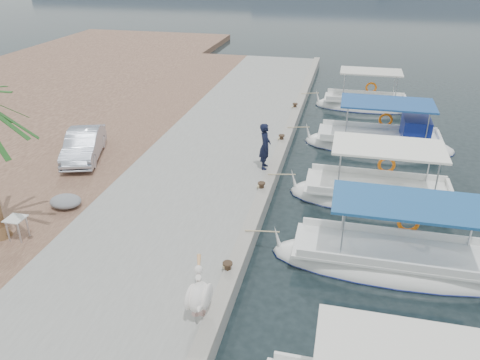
% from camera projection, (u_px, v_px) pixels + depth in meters
% --- Properties ---
extents(ground, '(400.00, 400.00, 0.00)m').
position_uv_depth(ground, '(263.00, 224.00, 16.14)').
color(ground, black).
rests_on(ground, ground).
extents(concrete_quay, '(6.00, 40.00, 0.50)m').
position_uv_depth(concrete_quay, '(218.00, 154.00, 21.00)').
color(concrete_quay, gray).
rests_on(concrete_quay, ground).
extents(quay_curb, '(0.44, 40.00, 0.12)m').
position_uv_depth(quay_curb, '(279.00, 153.00, 20.30)').
color(quay_curb, gray).
rests_on(quay_curb, concrete_quay).
extents(cobblestone_strip, '(4.00, 40.00, 0.50)m').
position_uv_depth(cobblestone_strip, '(116.00, 144.00, 22.01)').
color(cobblestone_strip, brown).
rests_on(cobblestone_strip, ground).
extents(fishing_caique_b, '(7.46, 2.21, 2.83)m').
position_uv_depth(fishing_caique_b, '(396.00, 264.00, 13.88)').
color(fishing_caique_b, white).
rests_on(fishing_caique_b, ground).
extents(fishing_caique_c, '(6.55, 2.42, 2.83)m').
position_uv_depth(fishing_caique_c, '(377.00, 198.00, 17.59)').
color(fishing_caique_c, white).
rests_on(fishing_caique_c, ground).
extents(fishing_caique_d, '(6.97, 2.56, 2.83)m').
position_uv_depth(fishing_caique_d, '(380.00, 144.00, 22.25)').
color(fishing_caique_d, white).
rests_on(fishing_caique_d, ground).
extents(fishing_caique_e, '(5.79, 2.11, 2.83)m').
position_uv_depth(fishing_caique_e, '(364.00, 106.00, 27.73)').
color(fishing_caique_e, white).
rests_on(fishing_caique_e, ground).
extents(mooring_bollards, '(0.28, 20.28, 0.33)m').
position_uv_depth(mooring_bollards, '(261.00, 186.00, 17.21)').
color(mooring_bollards, black).
rests_on(mooring_bollards, concrete_quay).
extents(pelican, '(0.73, 1.51, 1.16)m').
position_uv_depth(pelican, '(199.00, 295.00, 11.21)').
color(pelican, tan).
rests_on(pelican, concrete_quay).
extents(fisherman, '(0.52, 0.73, 1.90)m').
position_uv_depth(fisherman, '(265.00, 146.00, 18.67)').
color(fisherman, black).
rests_on(fisherman, concrete_quay).
extents(parked_car, '(2.37, 3.88, 1.21)m').
position_uv_depth(parked_car, '(84.00, 145.00, 19.69)').
color(parked_car, '#B4BCCE').
rests_on(parked_car, cobblestone_strip).
extents(tarp_bundle, '(1.10, 0.90, 0.40)m').
position_uv_depth(tarp_bundle, '(66.00, 201.00, 16.15)').
color(tarp_bundle, slate).
rests_on(tarp_bundle, cobblestone_strip).
extents(folding_table, '(0.55, 0.55, 0.73)m').
position_uv_depth(folding_table, '(17.00, 224.00, 14.21)').
color(folding_table, silver).
rests_on(folding_table, cobblestone_strip).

